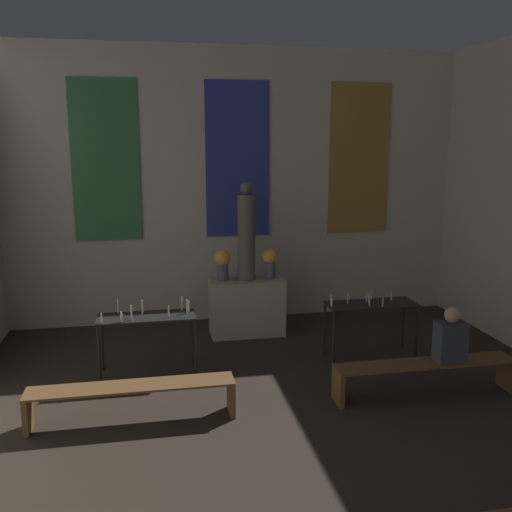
% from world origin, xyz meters
% --- Properties ---
extents(wall_back, '(7.92, 0.16, 4.61)m').
position_xyz_m(wall_back, '(0.00, 11.39, 2.33)').
color(wall_back, beige).
rests_on(wall_back, ground_plane).
extents(altar, '(1.18, 0.56, 0.91)m').
position_xyz_m(altar, '(0.00, 10.45, 0.46)').
color(altar, '#ADA38E').
rests_on(altar, ground_plane).
extents(statue, '(0.28, 0.28, 1.55)m').
position_xyz_m(statue, '(0.00, 10.45, 1.64)').
color(statue, '#5B5651').
rests_on(statue, altar).
extents(flower_vase_left, '(0.25, 0.25, 0.49)m').
position_xyz_m(flower_vase_left, '(-0.38, 10.45, 1.20)').
color(flower_vase_left, '#4C5666').
rests_on(flower_vase_left, altar).
extents(flower_vase_right, '(0.25, 0.25, 0.49)m').
position_xyz_m(flower_vase_right, '(0.38, 10.45, 1.20)').
color(flower_vase_right, '#4C5666').
rests_on(flower_vase_right, altar).
extents(candle_rack_left, '(1.29, 0.50, 1.01)m').
position_xyz_m(candle_rack_left, '(-1.58, 9.13, 0.71)').
color(candle_rack_left, black).
rests_on(candle_rack_left, ground_plane).
extents(candle_rack_right, '(1.29, 0.50, 0.97)m').
position_xyz_m(candle_rack_right, '(1.57, 9.13, 0.71)').
color(candle_rack_right, black).
rests_on(candle_rack_right, ground_plane).
extents(pew_back_left, '(2.29, 0.36, 0.44)m').
position_xyz_m(pew_back_left, '(-1.76, 7.79, 0.33)').
color(pew_back_left, brown).
rests_on(pew_back_left, ground_plane).
extents(pew_back_right, '(2.29, 0.36, 0.44)m').
position_xyz_m(pew_back_right, '(1.76, 7.79, 0.33)').
color(pew_back_right, brown).
rests_on(pew_back_right, ground_plane).
extents(person_seated, '(0.36, 0.24, 0.69)m').
position_xyz_m(person_seated, '(2.07, 7.79, 0.73)').
color(person_seated, '#383D47').
rests_on(person_seated, pew_back_right).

